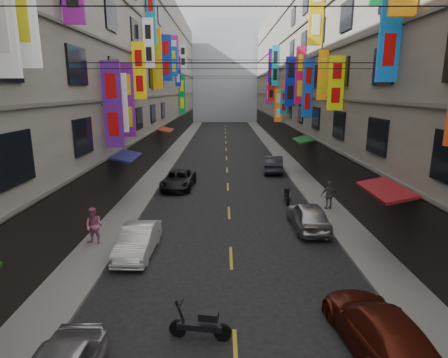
{
  "coord_description": "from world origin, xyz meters",
  "views": [
    {
      "loc": [
        -0.32,
        3.35,
        6.9
      ],
      "look_at": [
        -0.31,
        12.39,
        4.76
      ],
      "focal_mm": 30.0,
      "sensor_mm": 36.0,
      "label": 1
    }
  ],
  "objects_px": {
    "pedestrian_lfar": "(94,226)",
    "car_right_far": "(273,164)",
    "scooter_crossing": "(201,325)",
    "car_left_mid": "(138,241)",
    "scooter_far_right": "(287,196)",
    "pedestrian_rfar": "(329,195)",
    "car_left_far": "(179,180)",
    "car_right_near": "(378,328)",
    "car_right_mid": "(308,216)"
  },
  "relations": [
    {
      "from": "pedestrian_rfar",
      "to": "car_right_near",
      "type": "bearing_deg",
      "value": 76.83
    },
    {
      "from": "car_left_far",
      "to": "car_right_far",
      "type": "xyz_separation_m",
      "value": [
        7.56,
        5.5,
        0.08
      ]
    },
    {
      "from": "scooter_far_right",
      "to": "car_left_far",
      "type": "xyz_separation_m",
      "value": [
        -7.25,
        3.62,
        0.19
      ]
    },
    {
      "from": "car_left_mid",
      "to": "pedestrian_lfar",
      "type": "distance_m",
      "value": 2.35
    },
    {
      "from": "scooter_far_right",
      "to": "car_left_mid",
      "type": "height_order",
      "value": "car_left_mid"
    },
    {
      "from": "car_right_far",
      "to": "pedestrian_lfar",
      "type": "bearing_deg",
      "value": 63.56
    },
    {
      "from": "car_right_far",
      "to": "pedestrian_rfar",
      "type": "xyz_separation_m",
      "value": [
        1.86,
        -10.81,
        0.25
      ]
    },
    {
      "from": "car_left_far",
      "to": "car_right_mid",
      "type": "distance_m",
      "value": 11.17
    },
    {
      "from": "pedestrian_lfar",
      "to": "car_left_mid",
      "type": "bearing_deg",
      "value": -10.45
    },
    {
      "from": "car_left_far",
      "to": "car_right_far",
      "type": "bearing_deg",
      "value": 39.39
    },
    {
      "from": "scooter_crossing",
      "to": "car_left_mid",
      "type": "bearing_deg",
      "value": 36.96
    },
    {
      "from": "scooter_far_right",
      "to": "car_right_mid",
      "type": "xyz_separation_m",
      "value": [
        0.32,
        -4.59,
        0.26
      ]
    },
    {
      "from": "car_right_far",
      "to": "pedestrian_lfar",
      "type": "height_order",
      "value": "pedestrian_lfar"
    },
    {
      "from": "car_right_mid",
      "to": "car_left_far",
      "type": "bearing_deg",
      "value": -47.89
    },
    {
      "from": "pedestrian_lfar",
      "to": "pedestrian_rfar",
      "type": "height_order",
      "value": "pedestrian_lfar"
    },
    {
      "from": "car_right_near",
      "to": "car_right_far",
      "type": "distance_m",
      "value": 22.91
    },
    {
      "from": "scooter_far_right",
      "to": "car_right_near",
      "type": "relative_size",
      "value": 0.4
    },
    {
      "from": "car_left_far",
      "to": "car_right_far",
      "type": "distance_m",
      "value": 9.35
    },
    {
      "from": "car_right_near",
      "to": "pedestrian_lfar",
      "type": "xyz_separation_m",
      "value": [
        -10.02,
        7.0,
        0.32
      ]
    },
    {
      "from": "scooter_far_right",
      "to": "car_right_near",
      "type": "xyz_separation_m",
      "value": [
        0.18,
        -13.79,
        0.21
      ]
    },
    {
      "from": "pedestrian_lfar",
      "to": "pedestrian_rfar",
      "type": "distance_m",
      "value": 13.05
    },
    {
      "from": "scooter_far_right",
      "to": "car_right_far",
      "type": "xyz_separation_m",
      "value": [
        0.32,
        9.12,
        0.27
      ]
    },
    {
      "from": "car_right_far",
      "to": "scooter_far_right",
      "type": "bearing_deg",
      "value": 94.11
    },
    {
      "from": "scooter_far_right",
      "to": "car_right_mid",
      "type": "distance_m",
      "value": 4.61
    },
    {
      "from": "car_left_far",
      "to": "pedestrian_rfar",
      "type": "distance_m",
      "value": 10.82
    },
    {
      "from": "scooter_far_right",
      "to": "pedestrian_lfar",
      "type": "relative_size",
      "value": 1.06
    },
    {
      "from": "scooter_far_right",
      "to": "car_left_far",
      "type": "bearing_deg",
      "value": -23.28
    },
    {
      "from": "scooter_crossing",
      "to": "car_left_far",
      "type": "height_order",
      "value": "car_left_far"
    },
    {
      "from": "car_right_near",
      "to": "car_right_far",
      "type": "height_order",
      "value": "car_right_far"
    },
    {
      "from": "scooter_far_right",
      "to": "pedestrian_rfar",
      "type": "xyz_separation_m",
      "value": [
        2.18,
        -1.69,
        0.52
      ]
    },
    {
      "from": "car_left_mid",
      "to": "car_left_far",
      "type": "bearing_deg",
      "value": 89.24
    },
    {
      "from": "pedestrian_lfar",
      "to": "pedestrian_rfar",
      "type": "bearing_deg",
      "value": 34.93
    },
    {
      "from": "car_left_mid",
      "to": "scooter_crossing",
      "type": "bearing_deg",
      "value": -60.21
    },
    {
      "from": "scooter_crossing",
      "to": "pedestrian_rfar",
      "type": "height_order",
      "value": "pedestrian_rfar"
    },
    {
      "from": "car_right_near",
      "to": "pedestrian_lfar",
      "type": "height_order",
      "value": "pedestrian_lfar"
    },
    {
      "from": "car_right_far",
      "to": "car_left_mid",
      "type": "bearing_deg",
      "value": 70.64
    },
    {
      "from": "car_right_near",
      "to": "car_right_far",
      "type": "bearing_deg",
      "value": -96.85
    },
    {
      "from": "car_left_far",
      "to": "car_right_near",
      "type": "distance_m",
      "value": 18.93
    },
    {
      "from": "car_left_far",
      "to": "pedestrian_lfar",
      "type": "distance_m",
      "value": 10.73
    },
    {
      "from": "car_right_near",
      "to": "scooter_crossing",
      "type": "bearing_deg",
      "value": -12.14
    },
    {
      "from": "car_left_mid",
      "to": "car_right_far",
      "type": "bearing_deg",
      "value": 65.97
    },
    {
      "from": "scooter_crossing",
      "to": "car_left_mid",
      "type": "relative_size",
      "value": 0.47
    },
    {
      "from": "car_right_near",
      "to": "pedestrian_lfar",
      "type": "relative_size",
      "value": 2.64
    },
    {
      "from": "pedestrian_lfar",
      "to": "car_right_far",
      "type": "bearing_deg",
      "value": 69.39
    },
    {
      "from": "scooter_far_right",
      "to": "car_left_far",
      "type": "distance_m",
      "value": 8.1
    },
    {
      "from": "scooter_crossing",
      "to": "car_right_far",
      "type": "distance_m",
      "value": 22.98
    },
    {
      "from": "scooter_far_right",
      "to": "car_left_far",
      "type": "relative_size",
      "value": 0.4
    },
    {
      "from": "scooter_far_right",
      "to": "car_left_mid",
      "type": "bearing_deg",
      "value": 48.22
    },
    {
      "from": "pedestrian_lfar",
      "to": "scooter_far_right",
      "type": "bearing_deg",
      "value": 46.54
    },
    {
      "from": "car_left_mid",
      "to": "car_left_far",
      "type": "relative_size",
      "value": 0.84
    }
  ]
}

